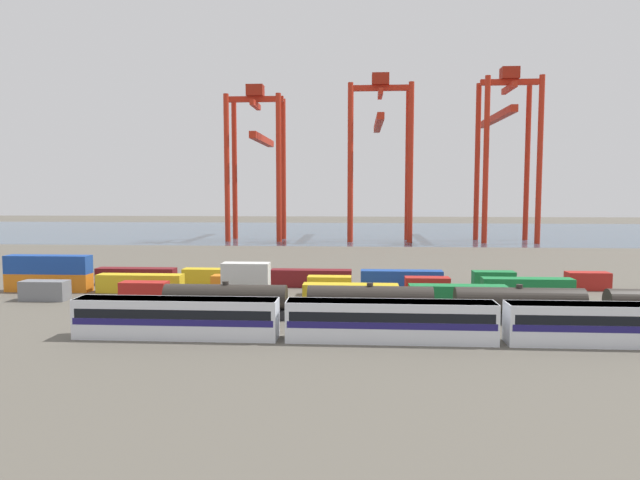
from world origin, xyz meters
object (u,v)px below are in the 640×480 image
Objects in this scene: shipping_container_4 at (351,294)px; shipping_container_14 at (223,277)px; passenger_train at (390,319)px; shipping_container_8 at (140,283)px; gantry_crane_west at (257,149)px; shipping_container_0 at (45,290)px; shipping_container_11 at (427,287)px; freight_tank_row at (444,304)px; shipping_container_5 at (457,295)px; gantry_crane_central at (380,141)px; gantry_crane_east at (505,137)px.

shipping_container_4 is 1.00× the size of shipping_container_14.
passenger_train is at bearing -52.68° from shipping_container_14.
gantry_crane_west is (1.05, 90.07, 25.31)m from shipping_container_8.
shipping_container_0 is 1.00× the size of shipping_container_11.
shipping_container_5 is (3.01, 8.93, -0.66)m from freight_tank_row.
shipping_container_8 is 12.22m from shipping_container_14.
shipping_container_8 is 101.35m from gantry_crane_central.
shipping_container_0 and shipping_container_11 have the same top height.
freight_tank_row is 5.18× the size of shipping_container_8.
passenger_train is 0.98× the size of freight_tank_row.
shipping_container_4 and shipping_container_5 have the same top height.
passenger_train is 41.86m from shipping_container_8.
passenger_train reaches higher than shipping_container_0.
gantry_crane_west is at bearing 110.41° from freight_tank_row.
passenger_train is 1.30× the size of gantry_crane_central.
shipping_container_8 is 40.32m from shipping_container_11.
passenger_train reaches higher than shipping_container_14.
shipping_container_0 is 100.51m from gantry_crane_west.
passenger_train is at bearing -22.03° from shipping_container_0.
shipping_container_5 is at bearing -66.36° from gantry_crane_west.
shipping_container_8 is (-40.32, 15.45, -0.66)m from freight_tank_row.
shipping_container_11 is at bearing -87.76° from gantry_crane_central.
shipping_container_4 is at bearing 180.00° from shipping_container_5.
shipping_container_14 is 0.25× the size of gantry_crane_east.
gantry_crane_central is at bearing 67.84° from shipping_container_8.
freight_tank_row is at bearing -36.23° from shipping_container_14.
passenger_train is at bearing -117.58° from shipping_container_5.
gantry_crane_east is at bearing 73.33° from shipping_container_5.
shipping_container_5 is at bearing 0.00° from shipping_container_4.
shipping_container_4 and shipping_container_8 have the same top height.
gantry_crane_west reaches higher than shipping_container_14.
shipping_container_0 is at bearing -172.67° from shipping_container_11.
gantry_crane_central reaches higher than shipping_container_8.
passenger_train is 121.65m from gantry_crane_west.
gantry_crane_central reaches higher than shipping_container_4.
gantry_crane_east is at bearing 73.17° from freight_tank_row.
gantry_crane_east reaches higher than freight_tank_row.
gantry_crane_central is 35.75m from gantry_crane_east.
freight_tank_row reaches higher than shipping_container_14.
shipping_container_8 is at bearing 144.22° from passenger_train.
gantry_crane_west is (-9.28, 83.54, 25.31)m from shipping_container_14.
gantry_crane_east reaches higher than passenger_train.
passenger_train reaches higher than shipping_container_8.
freight_tank_row is at bearing -106.83° from gantry_crane_east.
gantry_crane_central reaches higher than passenger_train.
passenger_train is 38.98m from shipping_container_14.
shipping_container_0 is at bearing 180.00° from shipping_container_5.
gantry_crane_central reaches higher than gantry_crane_west.
freight_tank_row is 1.41× the size of gantry_crane_west.
gantry_crane_east reaches higher than shipping_container_5.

